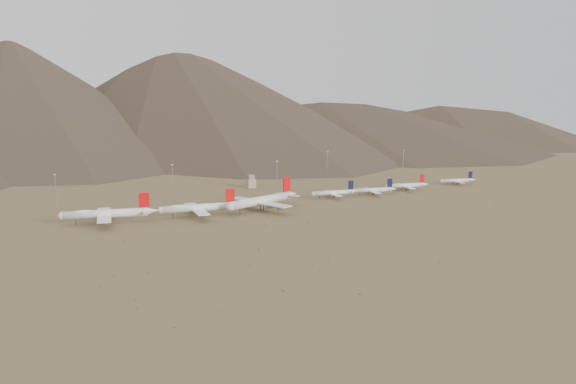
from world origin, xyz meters
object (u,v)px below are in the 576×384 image
widebody_west (106,214)px  narrowbody_a (334,193)px  widebody_centre (198,208)px  control_tower (250,182)px  narrowbody_b (374,190)px  widebody_east (261,200)px

widebody_west → narrowbody_a: size_ratio=1.58×
widebody_centre → control_tower: (92.96, 96.17, -1.19)m
narrowbody_b → control_tower: narrowbody_b is taller
widebody_centre → narrowbody_b: 166.12m
widebody_east → control_tower: bearing=50.1°
widebody_centre → narrowbody_b: widebody_centre is taller
narrowbody_a → narrowbody_b: (37.34, -6.00, -0.08)m
widebody_centre → control_tower: size_ratio=5.25×
widebody_centre → control_tower: 133.76m
widebody_west → control_tower: (156.85, 85.49, -1.65)m
narrowbody_b → control_tower: bearing=144.8°
narrowbody_b → control_tower: 116.21m
narrowbody_b → control_tower: size_ratio=3.39×
narrowbody_a → narrowbody_b: narrowbody_a is taller
widebody_centre → widebody_east: size_ratio=0.86×
widebody_east → widebody_centre: bearing=158.9°
widebody_centre → narrowbody_b: bearing=12.0°
widebody_west → narrowbody_b: bearing=14.0°
widebody_centre → widebody_east: bearing=5.5°
widebody_centre → widebody_west: bearing=-179.5°
widebody_west → control_tower: 178.64m
widebody_west → narrowbody_a: (192.56, 1.11, -2.42)m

